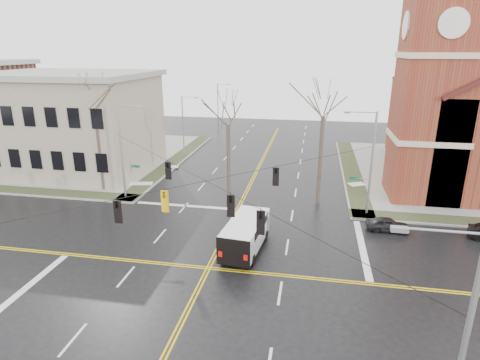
% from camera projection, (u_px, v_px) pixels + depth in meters
% --- Properties ---
extents(ground, '(120.00, 120.00, 0.00)m').
position_uv_depth(ground, '(208.00, 268.00, 26.98)').
color(ground, black).
rests_on(ground, ground).
extents(sidewalks, '(80.00, 80.00, 0.17)m').
position_uv_depth(sidewalks, '(208.00, 267.00, 26.96)').
color(sidewalks, gray).
rests_on(sidewalks, ground).
extents(road_markings, '(100.00, 100.00, 0.01)m').
position_uv_depth(road_markings, '(208.00, 268.00, 26.98)').
color(road_markings, gold).
rests_on(road_markings, ground).
extents(civic_building_a, '(18.00, 14.00, 11.00)m').
position_uv_depth(civic_building_a, '(71.00, 124.00, 47.74)').
color(civic_building_a, '#A0947F').
rests_on(civic_building_a, ground).
extents(signal_pole_ne, '(2.75, 0.22, 9.00)m').
position_uv_depth(signal_pole_ne, '(370.00, 161.00, 34.21)').
color(signal_pole_ne, gray).
rests_on(signal_pole_ne, ground).
extents(signal_pole_nw, '(2.75, 0.22, 9.00)m').
position_uv_depth(signal_pole_nw, '(123.00, 149.00, 38.12)').
color(signal_pole_nw, gray).
rests_on(signal_pole_nw, ground).
extents(signal_pole_se, '(2.75, 0.22, 9.00)m').
position_uv_depth(signal_pole_se, '(457.00, 351.00, 12.73)').
color(signal_pole_se, gray).
rests_on(signal_pole_se, ground).
extents(span_wires, '(23.02, 23.02, 0.03)m').
position_uv_depth(span_wires, '(206.00, 181.00, 25.04)').
color(span_wires, black).
rests_on(span_wires, ground).
extents(traffic_signals, '(8.21, 8.26, 1.30)m').
position_uv_depth(traffic_signals, '(204.00, 196.00, 24.65)').
color(traffic_signals, black).
rests_on(traffic_signals, ground).
extents(streetlight_north_a, '(2.30, 0.20, 8.00)m').
position_uv_depth(streetlight_north_a, '(184.00, 124.00, 53.57)').
color(streetlight_north_a, gray).
rests_on(streetlight_north_a, ground).
extents(streetlight_north_b, '(2.30, 0.20, 8.00)m').
position_uv_depth(streetlight_north_b, '(219.00, 104.00, 72.24)').
color(streetlight_north_b, gray).
rests_on(streetlight_north_b, ground).
extents(cargo_van, '(2.94, 6.22, 2.29)m').
position_uv_depth(cargo_van, '(246.00, 232.00, 29.21)').
color(cargo_van, white).
rests_on(cargo_van, ground).
extents(parked_car_a, '(3.40, 1.41, 1.15)m').
position_uv_depth(parked_car_a, '(388.00, 224.00, 32.27)').
color(parked_car_a, black).
rests_on(parked_car_a, ground).
extents(tree_nw_far, '(4.00, 4.00, 12.59)m').
position_uv_depth(tree_nw_far, '(94.00, 102.00, 38.86)').
color(tree_nw_far, '#3B3125').
rests_on(tree_nw_far, ground).
extents(tree_nw_near, '(4.00, 4.00, 10.49)m').
position_uv_depth(tree_nw_near, '(228.00, 120.00, 37.93)').
color(tree_nw_near, '#3B3125').
rests_on(tree_nw_near, ground).
extents(tree_ne, '(4.00, 4.00, 12.20)m').
position_uv_depth(tree_ne, '(323.00, 110.00, 35.68)').
color(tree_ne, '#3B3125').
rests_on(tree_ne, ground).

